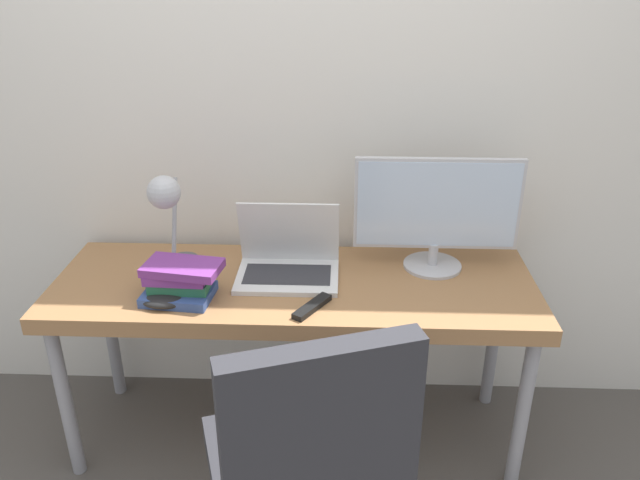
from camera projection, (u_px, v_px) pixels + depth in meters
name	position (u px, v px, depth m)	size (l,w,h in m)	color
wall_back	(299.00, 97.00, 2.34)	(8.00, 0.05, 2.60)	silver
desk	(294.00, 296.00, 2.29)	(1.75, 0.59, 0.71)	#996B42
laptop	(288.00, 262.00, 2.28)	(0.37, 0.26, 0.27)	silver
monitor	(437.00, 211.00, 2.27)	(0.60, 0.22, 0.43)	#B7B7BC
desk_lamp	(167.00, 203.00, 2.16)	(0.12, 0.27, 0.40)	#4C4C51
office_chair	(310.00, 459.00, 1.66)	(0.63, 0.59, 1.00)	black
book_stack	(180.00, 280.00, 2.13)	(0.28, 0.20, 0.13)	#334C8C
tv_remote	(312.00, 307.00, 2.08)	(0.13, 0.17, 0.02)	black
game_controller	(164.00, 300.00, 2.10)	(0.15, 0.10, 0.04)	black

